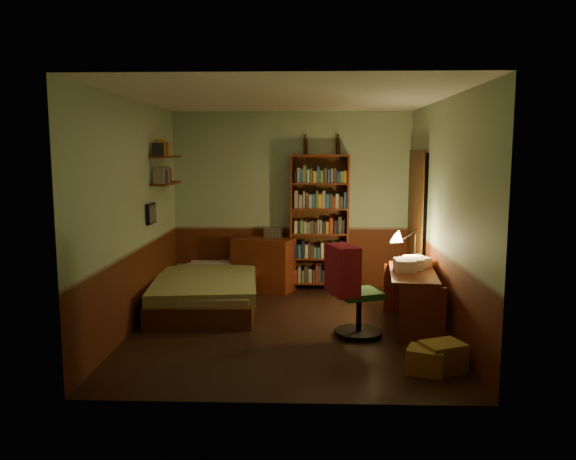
{
  "coord_description": "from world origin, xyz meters",
  "views": [
    {
      "loc": [
        0.22,
        -6.28,
        2.0
      ],
      "look_at": [
        0.0,
        0.25,
        1.1
      ],
      "focal_mm": 35.0,
      "sensor_mm": 36.0,
      "label": 1
    }
  ],
  "objects_px": {
    "bookshelf": "(319,223)",
    "desk_lamp": "(415,242)",
    "bed": "(208,279)",
    "office_chair": "(359,293)",
    "mini_stereo": "(274,232)",
    "dresser": "(263,264)",
    "cardboard_box_a": "(443,357)",
    "cardboard_box_b": "(426,361)",
    "desk": "(412,299)"
  },
  "relations": [
    {
      "from": "desk",
      "to": "bed",
      "type": "bearing_deg",
      "value": 166.86
    },
    {
      "from": "dresser",
      "to": "cardboard_box_a",
      "type": "height_order",
      "value": "dresser"
    },
    {
      "from": "bookshelf",
      "to": "desk_lamp",
      "type": "relative_size",
      "value": 3.85
    },
    {
      "from": "cardboard_box_b",
      "to": "bookshelf",
      "type": "bearing_deg",
      "value": 105.98
    },
    {
      "from": "desk_lamp",
      "to": "cardboard_box_a",
      "type": "xyz_separation_m",
      "value": [
        -0.08,
        -1.88,
        -0.78
      ]
    },
    {
      "from": "bookshelf",
      "to": "cardboard_box_a",
      "type": "xyz_separation_m",
      "value": [
        1.07,
        -3.13,
        -0.85
      ]
    },
    {
      "from": "mini_stereo",
      "to": "desk_lamp",
      "type": "distance_m",
      "value": 2.23
    },
    {
      "from": "bed",
      "to": "bookshelf",
      "type": "xyz_separation_m",
      "value": [
        1.49,
        0.88,
        0.65
      ]
    },
    {
      "from": "mini_stereo",
      "to": "bookshelf",
      "type": "xyz_separation_m",
      "value": [
        0.66,
        -0.04,
        0.15
      ]
    },
    {
      "from": "office_chair",
      "to": "cardboard_box_a",
      "type": "xyz_separation_m",
      "value": [
        0.68,
        -1.01,
        -0.34
      ]
    },
    {
      "from": "cardboard_box_a",
      "to": "cardboard_box_b",
      "type": "relative_size",
      "value": 1.1
    },
    {
      "from": "bed",
      "to": "cardboard_box_a",
      "type": "bearing_deg",
      "value": -44.54
    },
    {
      "from": "bed",
      "to": "mini_stereo",
      "type": "height_order",
      "value": "mini_stereo"
    },
    {
      "from": "cardboard_box_b",
      "to": "dresser",
      "type": "bearing_deg",
      "value": 119.17
    },
    {
      "from": "desk",
      "to": "desk_lamp",
      "type": "xyz_separation_m",
      "value": [
        0.12,
        0.54,
        0.58
      ]
    },
    {
      "from": "desk",
      "to": "desk_lamp",
      "type": "distance_m",
      "value": 0.8
    },
    {
      "from": "desk_lamp",
      "to": "dresser",
      "type": "bearing_deg",
      "value": 147.92
    },
    {
      "from": "dresser",
      "to": "mini_stereo",
      "type": "relative_size",
      "value": 3.41
    },
    {
      "from": "dresser",
      "to": "desk_lamp",
      "type": "bearing_deg",
      "value": -11.26
    },
    {
      "from": "desk_lamp",
      "to": "cardboard_box_a",
      "type": "relative_size",
      "value": 1.41
    },
    {
      "from": "bed",
      "to": "office_chair",
      "type": "xyz_separation_m",
      "value": [
        1.88,
        -1.24,
        0.14
      ]
    },
    {
      "from": "bed",
      "to": "dresser",
      "type": "bearing_deg",
      "value": 46.5
    },
    {
      "from": "cardboard_box_a",
      "to": "office_chair",
      "type": "bearing_deg",
      "value": 124.03
    },
    {
      "from": "mini_stereo",
      "to": "bed",
      "type": "bearing_deg",
      "value": -109.49
    },
    {
      "from": "desk",
      "to": "cardboard_box_b",
      "type": "bearing_deg",
      "value": -88.21
    },
    {
      "from": "desk_lamp",
      "to": "office_chair",
      "type": "distance_m",
      "value": 1.23
    },
    {
      "from": "desk",
      "to": "cardboard_box_a",
      "type": "height_order",
      "value": "desk"
    },
    {
      "from": "office_chair",
      "to": "bookshelf",
      "type": "bearing_deg",
      "value": 81.59
    },
    {
      "from": "mini_stereo",
      "to": "bookshelf",
      "type": "bearing_deg",
      "value": 19.0
    },
    {
      "from": "bookshelf",
      "to": "office_chair",
      "type": "distance_m",
      "value": 2.22
    },
    {
      "from": "bookshelf",
      "to": "desk_lamp",
      "type": "xyz_separation_m",
      "value": [
        1.15,
        -1.26,
        -0.08
      ]
    },
    {
      "from": "dresser",
      "to": "office_chair",
      "type": "distance_m",
      "value": 2.37
    },
    {
      "from": "mini_stereo",
      "to": "cardboard_box_b",
      "type": "height_order",
      "value": "mini_stereo"
    },
    {
      "from": "bed",
      "to": "bookshelf",
      "type": "distance_m",
      "value": 1.85
    },
    {
      "from": "office_chair",
      "to": "cardboard_box_a",
      "type": "height_order",
      "value": "office_chair"
    },
    {
      "from": "cardboard_box_b",
      "to": "desk",
      "type": "bearing_deg",
      "value": 85.03
    },
    {
      "from": "desk",
      "to": "desk_lamp",
      "type": "bearing_deg",
      "value": 83.72
    },
    {
      "from": "mini_stereo",
      "to": "cardboard_box_a",
      "type": "height_order",
      "value": "mini_stereo"
    },
    {
      "from": "bed",
      "to": "cardboard_box_a",
      "type": "xyz_separation_m",
      "value": [
        2.56,
        -2.25,
        -0.2
      ]
    },
    {
      "from": "desk_lamp",
      "to": "bookshelf",
      "type": "bearing_deg",
      "value": 131.22
    },
    {
      "from": "bed",
      "to": "mini_stereo",
      "type": "xyz_separation_m",
      "value": [
        0.83,
        0.92,
        0.5
      ]
    },
    {
      "from": "dresser",
      "to": "cardboard_box_a",
      "type": "distance_m",
      "value": 3.59
    },
    {
      "from": "desk_lamp",
      "to": "office_chair",
      "type": "xyz_separation_m",
      "value": [
        -0.76,
        -0.87,
        -0.43
      ]
    },
    {
      "from": "bookshelf",
      "to": "cardboard_box_b",
      "type": "bearing_deg",
      "value": -73.43
    },
    {
      "from": "mini_stereo",
      "to": "office_chair",
      "type": "bearing_deg",
      "value": -41.6
    },
    {
      "from": "dresser",
      "to": "cardboard_box_b",
      "type": "xyz_separation_m",
      "value": [
        1.73,
        -3.09,
        -0.27
      ]
    },
    {
      "from": "dresser",
      "to": "office_chair",
      "type": "relative_size",
      "value": 0.9
    },
    {
      "from": "dresser",
      "to": "desk",
      "type": "distance_m",
      "value": 2.52
    },
    {
      "from": "mini_stereo",
      "to": "cardboard_box_a",
      "type": "xyz_separation_m",
      "value": [
        1.73,
        -3.17,
        -0.7
      ]
    },
    {
      "from": "dresser",
      "to": "cardboard_box_a",
      "type": "xyz_separation_m",
      "value": [
        1.89,
        -3.05,
        -0.25
      ]
    }
  ]
}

